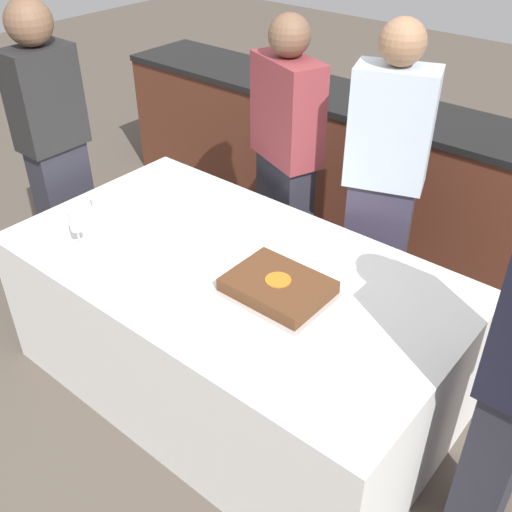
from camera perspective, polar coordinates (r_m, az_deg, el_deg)
name	(u,v)px	position (r m, az deg, el deg)	size (l,w,h in m)	color
ground_plane	(235,384)	(3.06, -2.05, -12.05)	(14.00, 14.00, 0.00)	brown
back_counter	(404,184)	(3.90, 13.95, 6.69)	(4.40, 0.58, 0.92)	#5B2D1E
dining_table	(233,328)	(2.80, -2.21, -6.87)	(2.00, 1.11, 0.74)	white
cake	(278,286)	(2.39, 2.10, -2.91)	(0.43, 0.34, 0.06)	#B7B2AD
plate_stack	(113,199)	(3.07, -13.45, 5.26)	(0.21, 0.21, 0.05)	white
wine_glass	(76,223)	(2.73, -16.79, 3.06)	(0.07, 0.07, 0.18)	white
side_plate_near_cake	(334,263)	(2.59, 7.44, -0.63)	(0.21, 0.21, 0.00)	white
utensil_pile	(139,305)	(2.37, -11.08, -4.58)	(0.13, 0.10, 0.02)	white
person_cutting_cake	(382,191)	(2.92, 11.95, 6.05)	(0.41, 0.31, 1.65)	#383347
person_seated_left	(56,155)	(3.34, -18.50, 9.14)	(0.22, 0.33, 1.66)	#282833
person_standing_back	(285,165)	(3.21, 2.83, 8.65)	(0.46, 0.33, 1.59)	#282833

